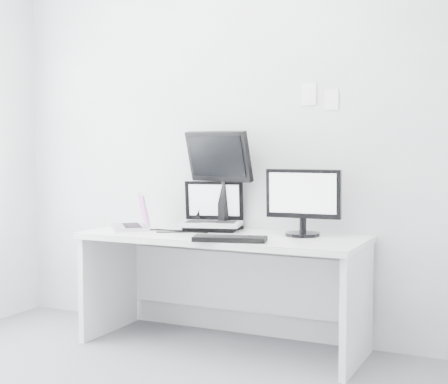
# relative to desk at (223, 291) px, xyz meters

# --- Properties ---
(back_wall) EXTENTS (3.60, 0.00, 3.60)m
(back_wall) POSITION_rel_desk_xyz_m (0.00, 0.35, 0.99)
(back_wall) COLOR silver
(back_wall) RESTS_ON ground
(desk) EXTENTS (1.80, 0.70, 0.73)m
(desk) POSITION_rel_desk_xyz_m (0.00, 0.00, 0.00)
(desk) COLOR white
(desk) RESTS_ON ground
(macbook) EXTENTS (0.40, 0.42, 0.25)m
(macbook) POSITION_rel_desk_xyz_m (-0.69, -0.01, 0.49)
(macbook) COLOR silver
(macbook) RESTS_ON desk
(speaker) EXTENTS (0.11, 0.11, 0.19)m
(speaker) POSITION_rel_desk_xyz_m (-0.33, 0.27, 0.46)
(speaker) COLOR black
(speaker) RESTS_ON desk
(dell_laptop) EXTENTS (0.47, 0.40, 0.33)m
(dell_laptop) POSITION_rel_desk_xyz_m (-0.15, 0.13, 0.53)
(dell_laptop) COLOR #B9BBC1
(dell_laptop) RESTS_ON desk
(rear_monitor) EXTENTS (0.52, 0.29, 0.68)m
(rear_monitor) POSITION_rel_desk_xyz_m (-0.13, 0.24, 0.70)
(rear_monitor) COLOR black
(rear_monitor) RESTS_ON desk
(samsung_monitor) EXTENTS (0.48, 0.25, 0.43)m
(samsung_monitor) POSITION_rel_desk_xyz_m (0.49, 0.14, 0.58)
(samsung_monitor) COLOR black
(samsung_monitor) RESTS_ON desk
(keyboard) EXTENTS (0.45, 0.26, 0.03)m
(keyboard) POSITION_rel_desk_xyz_m (0.17, -0.26, 0.38)
(keyboard) COLOR black
(keyboard) RESTS_ON desk
(mouse) EXTENTS (0.11, 0.09, 0.03)m
(mouse) POSITION_rel_desk_xyz_m (0.27, -0.19, 0.38)
(mouse) COLOR black
(mouse) RESTS_ON desk
(wall_note_0) EXTENTS (0.10, 0.00, 0.14)m
(wall_note_0) POSITION_rel_desk_xyz_m (0.45, 0.34, 1.26)
(wall_note_0) COLOR white
(wall_note_0) RESTS_ON back_wall
(wall_note_1) EXTENTS (0.09, 0.00, 0.13)m
(wall_note_1) POSITION_rel_desk_xyz_m (0.60, 0.34, 1.22)
(wall_note_1) COLOR white
(wall_note_1) RESTS_ON back_wall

